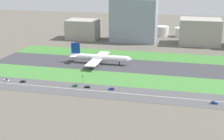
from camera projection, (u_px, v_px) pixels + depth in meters
ground_plane at (135, 66)px, 302.87m from camera, size 800.00×800.00×0.00m
runway at (135, 66)px, 302.85m from camera, size 280.00×46.00×0.10m
grass_median_north at (141, 56)px, 340.93m from camera, size 280.00×36.00×0.10m
grass_median_south at (127, 79)px, 264.77m from camera, size 280.00×36.00×0.10m
highway at (119, 93)px, 235.04m from camera, size 280.00×28.00×0.10m
highway_centerline at (119, 93)px, 235.02m from camera, size 266.00×0.50×0.01m
airliner at (98, 58)px, 309.12m from camera, size 65.00×56.00×19.70m
car_2 at (112, 89)px, 240.91m from camera, size 4.40×1.80×2.00m
car_0 at (75, 86)px, 247.47m from camera, size 4.40×1.80×2.00m
car_3 at (6, 80)px, 260.86m from camera, size 4.40×1.80×2.00m
car_1 at (23, 81)px, 257.49m from camera, size 4.40×1.80×2.00m
car_4 at (88, 87)px, 245.21m from camera, size 4.40×1.80×2.00m
car_5 at (214, 103)px, 215.09m from camera, size 4.40×1.80×2.00m
traffic_light at (83, 79)px, 253.09m from camera, size 0.36×0.50×7.20m
terminal_building at (83, 29)px, 424.87m from camera, size 41.84×32.59×25.77m
hangar_building at (134, 20)px, 405.20m from camera, size 58.32×35.71×54.81m
office_tower at (200, 32)px, 390.17m from camera, size 49.38×38.12×31.91m
fuel_tank_west at (136, 29)px, 453.52m from camera, size 23.51×23.51×16.97m
fuel_tank_centre at (162, 31)px, 445.83m from camera, size 19.11×19.11×13.62m
fuel_tank_east at (181, 32)px, 440.09m from camera, size 17.83×17.83×12.57m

